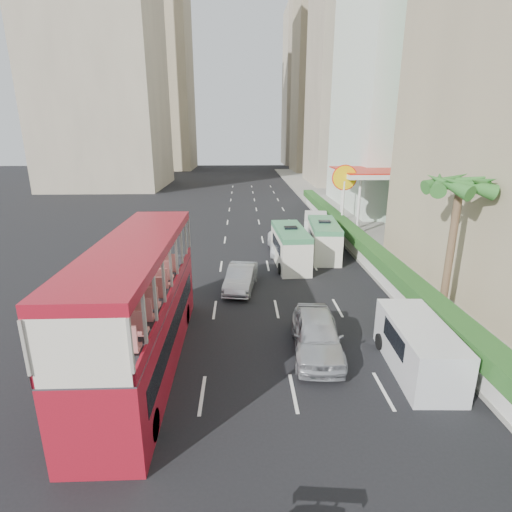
{
  "coord_description": "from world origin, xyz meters",
  "views": [
    {
      "loc": [
        -2.16,
        -13.9,
        8.76
      ],
      "look_at": [
        -1.5,
        4.0,
        3.2
      ],
      "focal_mm": 28.0,
      "sensor_mm": 36.0,
      "label": 1
    }
  ],
  "objects_px": {
    "double_decker_bus": "(140,306)",
    "palm_tree": "(451,250)",
    "panel_van_near": "(418,347)",
    "shell_station": "(371,199)",
    "minibus_far": "(324,239)",
    "panel_van_far": "(316,227)",
    "car_silver_lane_b": "(316,352)",
    "van_asset": "(286,252)",
    "minibus_near": "(290,247)",
    "car_silver_lane_a": "(241,289)"
  },
  "relations": [
    {
      "from": "minibus_far",
      "to": "panel_van_near",
      "type": "relative_size",
      "value": 1.18
    },
    {
      "from": "double_decker_bus",
      "to": "van_asset",
      "type": "height_order",
      "value": "double_decker_bus"
    },
    {
      "from": "car_silver_lane_a",
      "to": "minibus_near",
      "type": "relative_size",
      "value": 0.74
    },
    {
      "from": "van_asset",
      "to": "minibus_near",
      "type": "distance_m",
      "value": 3.2
    },
    {
      "from": "double_decker_bus",
      "to": "shell_station",
      "type": "height_order",
      "value": "shell_station"
    },
    {
      "from": "panel_van_far",
      "to": "shell_station",
      "type": "distance_m",
      "value": 6.97
    },
    {
      "from": "car_silver_lane_a",
      "to": "car_silver_lane_b",
      "type": "relative_size",
      "value": 0.88
    },
    {
      "from": "minibus_far",
      "to": "panel_van_far",
      "type": "bearing_deg",
      "value": 90.23
    },
    {
      "from": "palm_tree",
      "to": "minibus_far",
      "type": "bearing_deg",
      "value": 111.14
    },
    {
      "from": "double_decker_bus",
      "to": "van_asset",
      "type": "distance_m",
      "value": 17.0
    },
    {
      "from": "car_silver_lane_b",
      "to": "minibus_far",
      "type": "height_order",
      "value": "minibus_far"
    },
    {
      "from": "car_silver_lane_b",
      "to": "panel_van_far",
      "type": "distance_m",
      "value": 19.18
    },
    {
      "from": "panel_van_far",
      "to": "palm_tree",
      "type": "relative_size",
      "value": 0.75
    },
    {
      "from": "minibus_near",
      "to": "panel_van_near",
      "type": "height_order",
      "value": "minibus_near"
    },
    {
      "from": "car_silver_lane_a",
      "to": "panel_van_near",
      "type": "relative_size",
      "value": 0.89
    },
    {
      "from": "palm_tree",
      "to": "van_asset",
      "type": "bearing_deg",
      "value": 120.62
    },
    {
      "from": "panel_van_far",
      "to": "panel_van_near",
      "type": "bearing_deg",
      "value": -79.78
    },
    {
      "from": "car_silver_lane_b",
      "to": "van_asset",
      "type": "height_order",
      "value": "car_silver_lane_b"
    },
    {
      "from": "van_asset",
      "to": "panel_van_far",
      "type": "relative_size",
      "value": 1.13
    },
    {
      "from": "car_silver_lane_a",
      "to": "panel_van_far",
      "type": "bearing_deg",
      "value": 69.95
    },
    {
      "from": "van_asset",
      "to": "palm_tree",
      "type": "distance_m",
      "value": 13.45
    },
    {
      "from": "panel_van_near",
      "to": "shell_station",
      "type": "distance_m",
      "value": 24.39
    },
    {
      "from": "minibus_far",
      "to": "minibus_near",
      "type": "bearing_deg",
      "value": -139.64
    },
    {
      "from": "car_silver_lane_a",
      "to": "minibus_far",
      "type": "height_order",
      "value": "minibus_far"
    },
    {
      "from": "car_silver_lane_b",
      "to": "shell_station",
      "type": "xyz_separation_m",
      "value": [
        9.12,
        22.32,
        2.75
      ]
    },
    {
      "from": "car_silver_lane_a",
      "to": "shell_station",
      "type": "distance_m",
      "value": 19.64
    },
    {
      "from": "palm_tree",
      "to": "car_silver_lane_a",
      "type": "bearing_deg",
      "value": 158.84
    },
    {
      "from": "car_silver_lane_a",
      "to": "panel_van_far",
      "type": "height_order",
      "value": "panel_van_far"
    },
    {
      "from": "car_silver_lane_a",
      "to": "panel_van_near",
      "type": "distance_m",
      "value": 10.94
    },
    {
      "from": "double_decker_bus",
      "to": "van_asset",
      "type": "bearing_deg",
      "value": 64.74
    },
    {
      "from": "double_decker_bus",
      "to": "palm_tree",
      "type": "distance_m",
      "value": 14.39
    },
    {
      "from": "shell_station",
      "to": "palm_tree",
      "type": "bearing_deg",
      "value": -96.6
    },
    {
      "from": "car_silver_lane_a",
      "to": "van_asset",
      "type": "relative_size",
      "value": 0.78
    },
    {
      "from": "double_decker_bus",
      "to": "palm_tree",
      "type": "xyz_separation_m",
      "value": [
        13.8,
        4.0,
        0.85
      ]
    },
    {
      "from": "shell_station",
      "to": "panel_van_near",
      "type": "bearing_deg",
      "value": -103.1
    },
    {
      "from": "car_silver_lane_a",
      "to": "van_asset",
      "type": "xyz_separation_m",
      "value": [
        3.4,
        7.32,
        0.0
      ]
    },
    {
      "from": "double_decker_bus",
      "to": "panel_van_near",
      "type": "distance_m",
      "value": 10.63
    },
    {
      "from": "panel_van_near",
      "to": "panel_van_far",
      "type": "height_order",
      "value": "panel_van_far"
    },
    {
      "from": "van_asset",
      "to": "minibus_near",
      "type": "xyz_separation_m",
      "value": [
        -0.02,
        -2.94,
        1.27
      ]
    },
    {
      "from": "car_silver_lane_b",
      "to": "minibus_far",
      "type": "distance_m",
      "value": 13.93
    },
    {
      "from": "car_silver_lane_b",
      "to": "shell_station",
      "type": "height_order",
      "value": "shell_station"
    },
    {
      "from": "car_silver_lane_a",
      "to": "panel_van_near",
      "type": "bearing_deg",
      "value": -42.97
    },
    {
      "from": "double_decker_bus",
      "to": "minibus_near",
      "type": "bearing_deg",
      "value": 59.76
    },
    {
      "from": "minibus_near",
      "to": "minibus_far",
      "type": "bearing_deg",
      "value": 33.08
    },
    {
      "from": "minibus_far",
      "to": "palm_tree",
      "type": "bearing_deg",
      "value": -64.57
    },
    {
      "from": "van_asset",
      "to": "minibus_far",
      "type": "height_order",
      "value": "minibus_far"
    },
    {
      "from": "double_decker_bus",
      "to": "minibus_far",
      "type": "distance_m",
      "value": 17.35
    },
    {
      "from": "car_silver_lane_a",
      "to": "shell_station",
      "type": "height_order",
      "value": "shell_station"
    },
    {
      "from": "panel_van_far",
      "to": "shell_station",
      "type": "relative_size",
      "value": 0.6
    },
    {
      "from": "car_silver_lane_b",
      "to": "minibus_near",
      "type": "height_order",
      "value": "minibus_near"
    }
  ]
}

